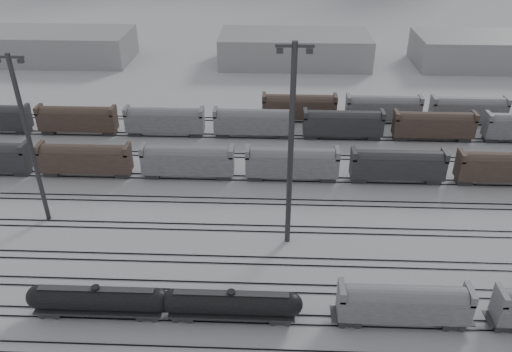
{
  "coord_description": "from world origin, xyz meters",
  "views": [
    {
      "loc": [
        5.06,
        -39.13,
        41.8
      ],
      "look_at": [
        2.41,
        25.97,
        4.0
      ],
      "focal_mm": 35.0,
      "sensor_mm": 36.0,
      "label": 1
    }
  ],
  "objects_px": {
    "hopper_car_a": "(404,302)",
    "light_mast_c": "(291,146)",
    "tank_car_b": "(232,304)",
    "tank_car_a": "(98,299)"
  },
  "relations": [
    {
      "from": "tank_car_b",
      "to": "hopper_car_a",
      "type": "distance_m",
      "value": 18.63
    },
    {
      "from": "tank_car_b",
      "to": "light_mast_c",
      "type": "height_order",
      "value": "light_mast_c"
    },
    {
      "from": "tank_car_b",
      "to": "light_mast_c",
      "type": "xyz_separation_m",
      "value": [
        6.37,
        14.45,
        12.23
      ]
    },
    {
      "from": "tank_car_a",
      "to": "hopper_car_a",
      "type": "height_order",
      "value": "hopper_car_a"
    },
    {
      "from": "tank_car_b",
      "to": "hopper_car_a",
      "type": "xyz_separation_m",
      "value": [
        18.61,
        0.0,
        0.89
      ]
    },
    {
      "from": "tank_car_a",
      "to": "tank_car_b",
      "type": "distance_m",
      "value": 14.86
    },
    {
      "from": "tank_car_b",
      "to": "light_mast_c",
      "type": "bearing_deg",
      "value": 66.22
    },
    {
      "from": "hopper_car_a",
      "to": "light_mast_c",
      "type": "height_order",
      "value": "light_mast_c"
    },
    {
      "from": "hopper_car_a",
      "to": "light_mast_c",
      "type": "relative_size",
      "value": 0.52
    },
    {
      "from": "light_mast_c",
      "to": "tank_car_b",
      "type": "bearing_deg",
      "value": -113.78
    }
  ]
}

